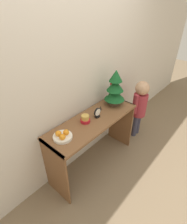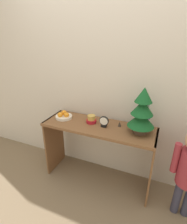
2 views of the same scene
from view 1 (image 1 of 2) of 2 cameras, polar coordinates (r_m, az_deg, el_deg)
The scene contains 9 objects.
ground_plane at distance 2.53m, azimuth 3.91°, elevation -18.55°, with size 12.00×12.00×0.00m, color #7A664C.
back_wall at distance 2.03m, azimuth -5.71°, elevation 11.80°, with size 7.00×0.05×2.50m, color beige.
console_table at distance 2.20m, azimuth -0.00°, elevation -5.99°, with size 1.28×0.44×0.76m.
mini_tree at distance 2.30m, azimuth 7.05°, elevation 7.61°, with size 0.27×0.27×0.49m.
fruit_bowl at distance 1.84m, azimuth -10.07°, elevation -7.70°, with size 0.20×0.20×0.08m.
singing_bowl at distance 2.03m, azimuth -2.71°, elevation -2.32°, with size 0.12×0.12×0.09m.
desk_clock at distance 2.10m, azimuth 1.28°, elevation -0.27°, with size 0.11×0.04×0.13m.
figurine at distance 2.26m, azimuth 2.31°, elevation 1.40°, with size 0.04×0.04×0.06m.
child_figure at distance 2.82m, azimuth 14.90°, elevation 2.78°, with size 0.34×0.22×0.98m.
Camera 1 is at (-1.29, -0.91, 1.98)m, focal length 28.00 mm.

